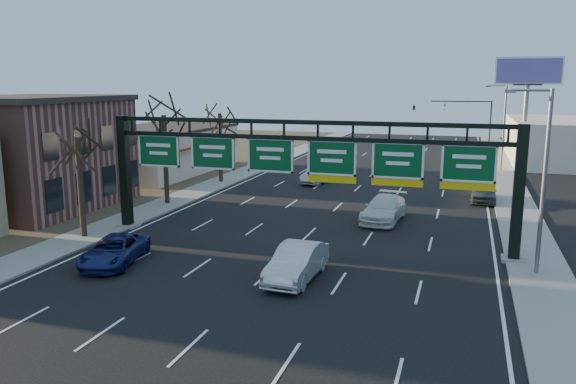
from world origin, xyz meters
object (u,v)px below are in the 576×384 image
(sign_gantry, at_px, (303,165))
(car_silver_sedan, at_px, (297,262))
(car_blue_suv, at_px, (114,250))
(car_white_wagon, at_px, (384,209))

(sign_gantry, relative_size, car_silver_sedan, 4.84)
(sign_gantry, distance_m, car_blue_suv, 11.32)
(sign_gantry, height_order, car_silver_sedan, sign_gantry)
(sign_gantry, height_order, car_blue_suv, sign_gantry)
(car_blue_suv, height_order, car_silver_sedan, car_silver_sedan)
(sign_gantry, relative_size, car_blue_suv, 4.84)
(sign_gantry, distance_m, car_silver_sedan, 7.32)
(car_silver_sedan, bearing_deg, sign_gantry, 106.00)
(sign_gantry, xyz_separation_m, car_white_wagon, (3.76, 6.79, -3.80))
(car_blue_suv, bearing_deg, car_silver_sedan, -8.34)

